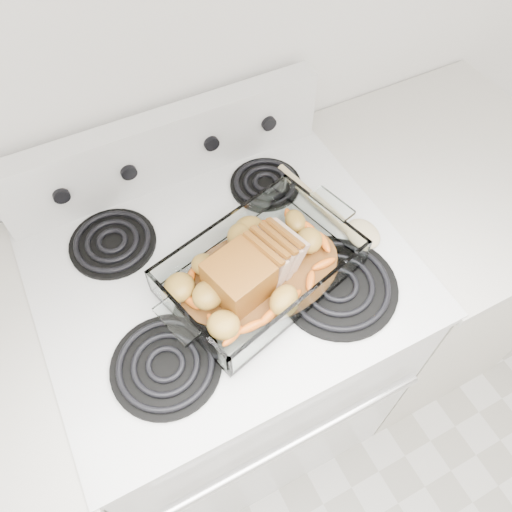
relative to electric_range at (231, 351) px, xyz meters
name	(u,v)px	position (x,y,z in m)	size (l,w,h in m)	color
electric_range	(231,351)	(0.00, 0.00, 0.00)	(0.78, 0.70, 1.12)	silver
counter_right	(415,266)	(0.66, 0.00, -0.02)	(0.58, 0.68, 0.93)	beige
baking_dish	(260,271)	(0.06, -0.07, 0.48)	(0.38, 0.25, 0.07)	white
pork_roast	(247,268)	(0.03, -0.07, 0.51)	(0.21, 0.11, 0.09)	#935114
roast_vegetables	(251,257)	(0.05, -0.03, 0.49)	(0.35, 0.19, 0.04)	orange
wooden_spoon	(341,218)	(0.29, -0.01, 0.46)	(0.11, 0.31, 0.02)	beige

